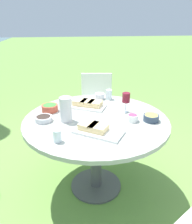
{
  "coord_description": "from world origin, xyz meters",
  "views": [
    {
      "loc": [
        -1.78,
        0.24,
        1.61
      ],
      "look_at": [
        0.0,
        0.0,
        0.84
      ],
      "focal_mm": 35.0,
      "sensor_mm": 36.0,
      "label": 1
    }
  ],
  "objects_px": {
    "chair_near_right": "(96,100)",
    "wine_glass": "(126,98)",
    "water_pitcher": "(66,109)",
    "dining_table": "(96,129)"
  },
  "relations": [
    {
      "from": "dining_table",
      "to": "wine_glass",
      "type": "distance_m",
      "value": 0.4
    },
    {
      "from": "dining_table",
      "to": "water_pitcher",
      "type": "xyz_separation_m",
      "value": [
        -0.02,
        0.27,
        0.22
      ]
    },
    {
      "from": "water_pitcher",
      "to": "chair_near_right",
      "type": "bearing_deg",
      "value": -20.05
    },
    {
      "from": "dining_table",
      "to": "water_pitcher",
      "type": "distance_m",
      "value": 0.35
    },
    {
      "from": "wine_glass",
      "to": "water_pitcher",
      "type": "bearing_deg",
      "value": 102.05
    },
    {
      "from": "dining_table",
      "to": "chair_near_right",
      "type": "bearing_deg",
      "value": -8.02
    },
    {
      "from": "water_pitcher",
      "to": "wine_glass",
      "type": "xyz_separation_m",
      "value": [
        0.12,
        -0.57,
        0.03
      ]
    },
    {
      "from": "dining_table",
      "to": "wine_glass",
      "type": "height_order",
      "value": "wine_glass"
    },
    {
      "from": "chair_near_right",
      "to": "wine_glass",
      "type": "xyz_separation_m",
      "value": [
        -1.06,
        -0.14,
        0.39
      ]
    },
    {
      "from": "dining_table",
      "to": "chair_near_right",
      "type": "distance_m",
      "value": 1.18
    }
  ]
}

